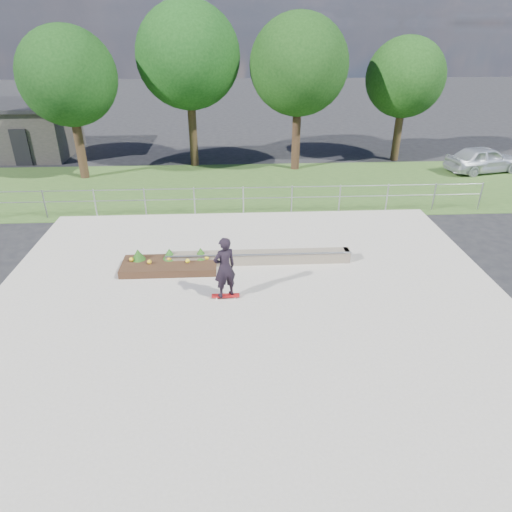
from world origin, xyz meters
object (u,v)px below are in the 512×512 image
at_px(grind_ledge, 259,257).
at_px(skateboarder, 225,268).
at_px(parked_car, 484,159).
at_px(planter_bed, 169,263).

distance_m(grind_ledge, skateboarder, 2.48).
xyz_separation_m(grind_ledge, skateboarder, (-1.07, -2.09, 0.78)).
height_order(grind_ledge, parked_car, parked_car).
distance_m(planter_bed, skateboarder, 2.71).
relative_size(grind_ledge, skateboarder, 3.16).
relative_size(grind_ledge, parked_car, 1.48).
bearing_deg(grind_ledge, skateboarder, -117.19).
distance_m(grind_ledge, planter_bed, 2.89).
bearing_deg(grind_ledge, planter_bed, -175.47).
height_order(grind_ledge, skateboarder, skateboarder).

